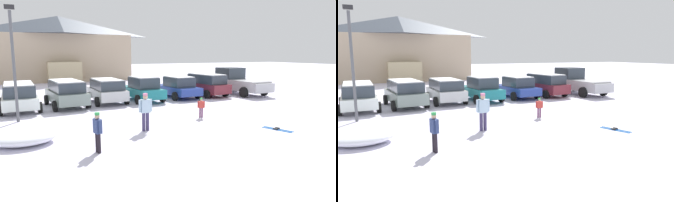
% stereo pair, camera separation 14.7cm
% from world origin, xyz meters
% --- Properties ---
extents(ground, '(160.00, 160.00, 0.00)m').
position_xyz_m(ground, '(0.00, 0.00, 0.00)').
color(ground, silver).
extents(ski_lodge, '(17.08, 10.95, 7.99)m').
position_xyz_m(ski_lodge, '(-2.16, 32.62, 4.05)').
color(ski_lodge, tan).
rests_on(ski_lodge, ground).
extents(parked_white_suv, '(2.34, 4.82, 1.65)m').
position_xyz_m(parked_white_suv, '(-6.76, 11.50, 0.89)').
color(parked_white_suv, white).
rests_on(parked_white_suv, ground).
extents(parked_grey_wagon, '(2.52, 4.62, 1.69)m').
position_xyz_m(parked_grey_wagon, '(-4.07, 11.60, 0.91)').
color(parked_grey_wagon, gray).
rests_on(parked_grey_wagon, ground).
extents(parked_silver_wagon, '(2.29, 4.09, 1.64)m').
position_xyz_m(parked_silver_wagon, '(-1.38, 11.91, 0.89)').
color(parked_silver_wagon, silver).
rests_on(parked_silver_wagon, ground).
extents(parked_teal_hatchback, '(2.31, 4.28, 1.75)m').
position_xyz_m(parked_teal_hatchback, '(1.16, 11.63, 0.87)').
color(parked_teal_hatchback, '#1A7A82').
rests_on(parked_teal_hatchback, ground).
extents(parked_blue_hatchback, '(2.37, 4.35, 1.65)m').
position_xyz_m(parked_blue_hatchback, '(4.16, 11.95, 0.83)').
color(parked_blue_hatchback, '#253D97').
rests_on(parked_blue_hatchback, ground).
extents(parked_maroon_van, '(2.40, 4.33, 1.76)m').
position_xyz_m(parked_maroon_van, '(6.70, 11.94, 0.94)').
color(parked_maroon_van, maroon).
rests_on(parked_maroon_van, ground).
extents(pickup_truck, '(2.64, 5.94, 2.15)m').
position_xyz_m(pickup_truck, '(9.74, 11.88, 0.99)').
color(pickup_truck, '#B6B7BC').
rests_on(pickup_truck, ground).
extents(skier_child_in_red_jacket, '(0.36, 0.24, 1.05)m').
position_xyz_m(skier_child_in_red_jacket, '(1.93, 5.02, 0.59)').
color(skier_child_in_red_jacket, '#6B3B60').
rests_on(skier_child_in_red_jacket, ground).
extents(skier_adult_in_blue_parka, '(0.62, 0.24, 1.67)m').
position_xyz_m(skier_adult_in_blue_parka, '(-1.73, 3.73, 0.94)').
color(skier_adult_in_blue_parka, '#393156').
rests_on(skier_adult_in_blue_parka, ground).
extents(skier_teen_in_navy_coat, '(0.26, 0.52, 1.41)m').
position_xyz_m(skier_teen_in_navy_coat, '(-4.28, 1.70, 0.79)').
color(skier_teen_in_navy_coat, black).
rests_on(skier_teen_in_navy_coat, ground).
extents(pair_of_skis, '(0.72, 1.41, 0.08)m').
position_xyz_m(pair_of_skis, '(3.65, 1.35, 0.02)').
color(pair_of_skis, blue).
rests_on(pair_of_skis, ground).
extents(lamp_post, '(0.44, 0.24, 5.63)m').
position_xyz_m(lamp_post, '(-6.83, 8.10, 3.17)').
color(lamp_post, '#515459').
rests_on(lamp_post, ground).
extents(plowed_snow_pile, '(2.29, 1.83, 0.53)m').
position_xyz_m(plowed_snow_pile, '(-6.56, 3.86, 0.26)').
color(plowed_snow_pile, white).
rests_on(plowed_snow_pile, ground).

